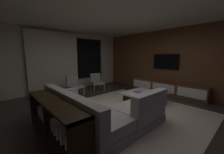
% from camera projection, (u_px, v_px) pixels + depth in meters
% --- Properties ---
extents(floor, '(9.20, 9.20, 0.00)m').
position_uv_depth(floor, '(122.00, 113.00, 3.74)').
color(floor, '#332B26').
extents(back_wall_with_window, '(6.60, 0.30, 2.70)m').
position_uv_depth(back_wall_with_window, '(64.00, 61.00, 6.14)').
color(back_wall_with_window, beige).
rests_on(back_wall_with_window, floor).
extents(media_wall, '(0.12, 7.80, 2.70)m').
position_uv_depth(media_wall, '(172.00, 62.00, 5.58)').
color(media_wall, brown).
rests_on(media_wall, floor).
extents(ceiling, '(8.20, 8.20, 0.00)m').
position_uv_depth(ceiling, '(123.00, 11.00, 3.33)').
color(ceiling, beige).
extents(area_rug, '(3.20, 3.80, 0.01)m').
position_uv_depth(area_rug, '(133.00, 110.00, 3.90)').
color(area_rug, beige).
rests_on(area_rug, floor).
extents(sectional_couch, '(1.98, 2.50, 0.82)m').
position_uv_depth(sectional_couch, '(97.00, 112.00, 3.08)').
color(sectional_couch, gray).
rests_on(sectional_couch, floor).
extents(coffee_table, '(1.16, 1.16, 0.36)m').
position_uv_depth(coffee_table, '(144.00, 98.00, 4.50)').
color(coffee_table, black).
rests_on(coffee_table, floor).
extents(book_stack_on_coffee_table, '(0.24, 0.19, 0.05)m').
position_uv_depth(book_stack_on_coffee_table, '(137.00, 92.00, 4.48)').
color(book_stack_on_coffee_table, beige).
rests_on(book_stack_on_coffee_table, coffee_table).
extents(accent_chair_near_window, '(0.66, 0.68, 0.78)m').
position_uv_depth(accent_chair_near_window, '(97.00, 81.00, 6.22)').
color(accent_chair_near_window, '#B2ADA0').
rests_on(accent_chair_near_window, floor).
extents(accent_chair_by_curtain, '(0.60, 0.61, 0.78)m').
position_uv_depth(accent_chair_by_curtain, '(74.00, 85.00, 5.43)').
color(accent_chair_by_curtain, '#B2ADA0').
rests_on(accent_chair_by_curtain, floor).
extents(media_console, '(0.46, 3.10, 0.52)m').
position_uv_depth(media_console, '(166.00, 88.00, 5.59)').
color(media_console, brown).
rests_on(media_console, floor).
extents(mounted_tv, '(0.05, 1.12, 0.65)m').
position_uv_depth(mounted_tv, '(166.00, 62.00, 5.69)').
color(mounted_tv, black).
extents(console_table_behind_couch, '(0.40, 2.10, 0.74)m').
position_uv_depth(console_table_behind_couch, '(54.00, 117.00, 2.54)').
color(console_table_behind_couch, black).
rests_on(console_table_behind_couch, floor).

